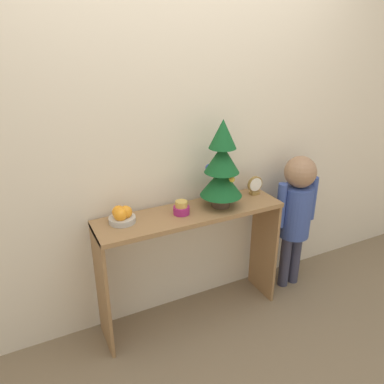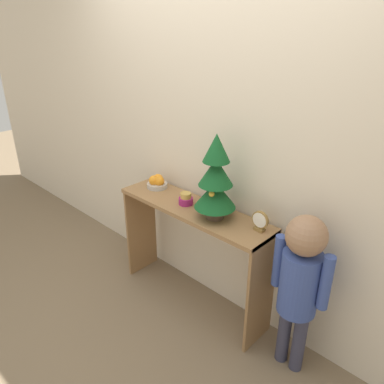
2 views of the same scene
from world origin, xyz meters
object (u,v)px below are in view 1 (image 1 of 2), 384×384
mini_tree (222,166)px  singing_bowl (181,208)px  desk_clock (255,186)px  fruit_bowl (122,215)px  child_figure (296,207)px

mini_tree → singing_bowl: mini_tree is taller
singing_bowl → desk_clock: bearing=5.0°
singing_bowl → desk_clock: desk_clock is taller
mini_tree → desk_clock: mini_tree is taller
mini_tree → desk_clock: 0.38m
fruit_bowl → desk_clock: 0.94m
singing_bowl → child_figure: 0.93m
singing_bowl → child_figure: child_figure is taller
fruit_bowl → mini_tree: bearing=-5.6°
fruit_bowl → child_figure: size_ratio=0.15×
fruit_bowl → singing_bowl: (0.36, -0.05, -0.01)m
desk_clock → child_figure: size_ratio=0.13×
desk_clock → child_figure: 0.40m
child_figure → mini_tree: bearing=179.5°
mini_tree → fruit_bowl: (-0.64, 0.06, -0.23)m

